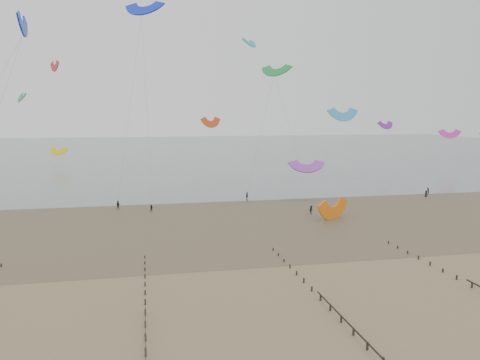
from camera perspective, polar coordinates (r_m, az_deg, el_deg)
name	(u,v)px	position (r m, az deg, el deg)	size (l,w,h in m)	color
ground	(268,282)	(55.73, 3.40, -12.29)	(500.00, 500.00, 0.00)	brown
sea_and_shore	(199,219)	(87.55, -5.04, -4.72)	(500.00, 665.00, 0.03)	#475654
groynes	(380,357)	(40.68, 16.68, -20.01)	(72.16, 50.16, 1.00)	black
kitesurfers	(323,195)	(108.47, 10.06, -1.86)	(128.86, 26.06, 1.89)	black
grounded_kite	(333,218)	(89.23, 11.31, -4.61)	(7.52, 3.94, 5.73)	orange
kites_airborne	(143,108)	(139.35, -11.74, 8.56)	(239.94, 121.98, 39.69)	#0C28D9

